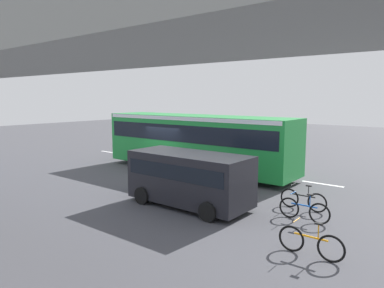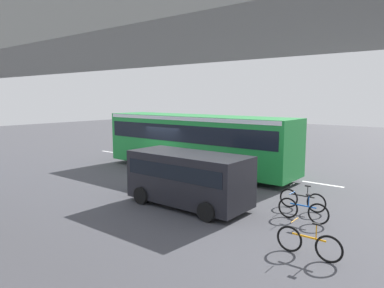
{
  "view_description": "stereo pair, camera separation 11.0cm",
  "coord_description": "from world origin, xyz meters",
  "px_view_note": "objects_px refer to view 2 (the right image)",
  "views": [
    {
      "loc": [
        -13.44,
        14.6,
        4.16
      ],
      "look_at": [
        -1.44,
        -0.55,
        1.6
      ],
      "focal_mm": 33.24,
      "sensor_mm": 36.0,
      "label": 1
    },
    {
      "loc": [
        -13.53,
        14.53,
        4.16
      ],
      "look_at": [
        -1.44,
        -0.55,
        1.6
      ],
      "focal_mm": 33.24,
      "sensor_mm": 36.0,
      "label": 2
    }
  ],
  "objects_px": {
    "traffic_sign": "(209,132)",
    "bicycle_black": "(302,200)",
    "bicycle_blue": "(303,210)",
    "city_bus": "(197,138)",
    "bicycle_orange": "(308,243)",
    "parked_van": "(188,176)"
  },
  "relations": [
    {
      "from": "bicycle_orange",
      "to": "bicycle_black",
      "type": "relative_size",
      "value": 1.0
    },
    {
      "from": "traffic_sign",
      "to": "bicycle_black",
      "type": "bearing_deg",
      "value": 144.7
    },
    {
      "from": "bicycle_blue",
      "to": "traffic_sign",
      "type": "bearing_deg",
      "value": -38.52
    },
    {
      "from": "bicycle_orange",
      "to": "traffic_sign",
      "type": "height_order",
      "value": "traffic_sign"
    },
    {
      "from": "bicycle_blue",
      "to": "traffic_sign",
      "type": "xyz_separation_m",
      "value": [
        9.29,
        -7.4,
        1.52
      ]
    },
    {
      "from": "bicycle_black",
      "to": "city_bus",
      "type": "bearing_deg",
      "value": -22.41
    },
    {
      "from": "city_bus",
      "to": "bicycle_orange",
      "type": "distance_m",
      "value": 11.32
    },
    {
      "from": "parked_van",
      "to": "bicycle_orange",
      "type": "height_order",
      "value": "parked_van"
    },
    {
      "from": "bicycle_blue",
      "to": "traffic_sign",
      "type": "relative_size",
      "value": 0.63
    },
    {
      "from": "city_bus",
      "to": "bicycle_orange",
      "type": "height_order",
      "value": "city_bus"
    },
    {
      "from": "bicycle_blue",
      "to": "bicycle_black",
      "type": "bearing_deg",
      "value": -67.55
    },
    {
      "from": "parked_van",
      "to": "bicycle_orange",
      "type": "relative_size",
      "value": 2.71
    },
    {
      "from": "city_bus",
      "to": "traffic_sign",
      "type": "relative_size",
      "value": 4.12
    },
    {
      "from": "parked_van",
      "to": "traffic_sign",
      "type": "xyz_separation_m",
      "value": [
        5.2,
        -8.48,
        0.71
      ]
    },
    {
      "from": "city_bus",
      "to": "bicycle_orange",
      "type": "relative_size",
      "value": 6.52
    },
    {
      "from": "city_bus",
      "to": "bicycle_orange",
      "type": "bearing_deg",
      "value": 143.12
    },
    {
      "from": "bicycle_black",
      "to": "bicycle_blue",
      "type": "bearing_deg",
      "value": 112.45
    },
    {
      "from": "city_bus",
      "to": "bicycle_blue",
      "type": "distance_m",
      "value": 8.99
    },
    {
      "from": "parked_van",
      "to": "bicycle_orange",
      "type": "bearing_deg",
      "value": 164.36
    },
    {
      "from": "bicycle_black",
      "to": "traffic_sign",
      "type": "bearing_deg",
      "value": -35.3
    },
    {
      "from": "parked_van",
      "to": "bicycle_blue",
      "type": "xyz_separation_m",
      "value": [
        -4.09,
        -1.08,
        -0.81
      ]
    },
    {
      "from": "bicycle_blue",
      "to": "parked_van",
      "type": "bearing_deg",
      "value": 14.77
    }
  ]
}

